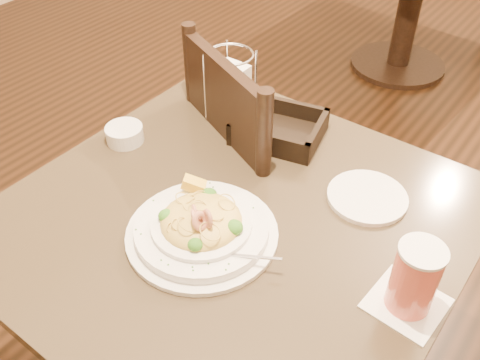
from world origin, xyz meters
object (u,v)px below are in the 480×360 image
Objects in this scene: side_plate at (367,197)px; dining_chair_near at (266,181)px; butter_ramekin at (125,134)px; pasta_bowl at (202,226)px; bread_basket at (279,129)px; drink_glass at (414,279)px; napkin_caddy at (231,91)px; main_table at (235,282)px.

dining_chair_near is at bearing 159.70° from side_plate.
dining_chair_near reaches higher than side_plate.
butter_ramekin is at bearing 75.62° from dining_chair_near.
side_plate is (0.21, 0.30, -0.02)m from pasta_bowl.
bread_basket is (0.07, -0.05, 0.24)m from dining_chair_near.
drink_glass is 0.59× the size of bread_basket.
bread_basket is at bearing 164.18° from dining_chair_near.
napkin_caddy is at bearing 170.72° from side_plate.
bread_basket is 0.38m from butter_ramekin.
drink_glass is 0.76× the size of napkin_caddy.
bread_basket is at bearing 148.58° from drink_glass.
bread_basket is (-0.07, 0.37, -0.01)m from pasta_bowl.
napkin_caddy is at bearing -177.65° from bread_basket.
side_plate is at bearing -177.24° from dining_chair_near.
side_plate is (0.43, -0.07, -0.07)m from napkin_caddy.
pasta_bowl is (-0.01, -0.09, 0.25)m from main_table.
main_table is 0.27m from pasta_bowl.
dining_chair_near is 5.01× the size of napkin_caddy.
bread_basket is at bearing 100.10° from pasta_bowl.
pasta_bowl is at bearing -20.28° from butter_ramekin.
pasta_bowl is at bearing -98.71° from main_table.
butter_ramekin is at bearing 176.89° from drink_glass.
dining_chair_near is at bearing 36.30° from napkin_caddy.
main_table is 9.88× the size of butter_ramekin.
drink_glass is (0.38, 0.00, 0.29)m from main_table.
butter_ramekin reaches higher than side_plate.
bread_basket is at bearing 105.68° from main_table.
side_plate is (-0.18, 0.21, -0.06)m from drink_glass.
main_table is 0.97× the size of dining_chair_near.
drink_glass is 0.54m from bread_basket.
pasta_bowl is at bearing -60.09° from napkin_caddy.
butter_ramekin is (-0.29, -0.24, -0.00)m from bread_basket.
main_table is at bearing -74.32° from bread_basket.
main_table is 0.37m from side_plate.
pasta_bowl is (0.13, -0.43, 0.24)m from dining_chair_near.
butter_ramekin is at bearing -140.25° from bread_basket.
butter_ramekin is (-0.57, -0.17, 0.01)m from side_plate.
pasta_bowl is 1.80× the size of napkin_caddy.
dining_chair_near is at bearing 141.11° from bread_basket.
butter_ramekin reaches higher than main_table.
napkin_caddy is at bearing 119.91° from pasta_bowl.
dining_chair_near is 0.43m from side_plate.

